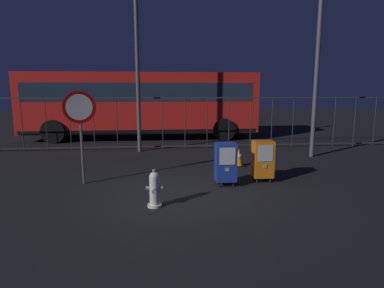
% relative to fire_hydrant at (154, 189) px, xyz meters
% --- Properties ---
extents(ground_plane, '(60.00, 60.00, 0.00)m').
position_rel_fire_hydrant_xyz_m(ground_plane, '(0.61, 0.73, -0.35)').
color(ground_plane, black).
extents(fire_hydrant, '(0.33, 0.32, 0.75)m').
position_rel_fire_hydrant_xyz_m(fire_hydrant, '(0.00, 0.00, 0.00)').
color(fire_hydrant, silver).
rests_on(fire_hydrant, ground_plane).
extents(newspaper_box_primary, '(0.48, 0.42, 1.02)m').
position_rel_fire_hydrant_xyz_m(newspaper_box_primary, '(2.62, 1.53, 0.22)').
color(newspaper_box_primary, black).
rests_on(newspaper_box_primary, ground_plane).
extents(newspaper_box_secondary, '(0.48, 0.42, 1.02)m').
position_rel_fire_hydrant_xyz_m(newspaper_box_secondary, '(1.64, 1.27, 0.22)').
color(newspaper_box_secondary, black).
rests_on(newspaper_box_secondary, ground_plane).
extents(stop_sign, '(0.71, 0.31, 2.23)m').
position_rel_fire_hydrant_xyz_m(stop_sign, '(-1.75, 1.71, 1.25)').
color(stop_sign, '#4C4F54').
rests_on(stop_sign, ground_plane).
extents(traffic_cone, '(0.36, 0.36, 0.53)m').
position_rel_fire_hydrant_xyz_m(traffic_cone, '(2.42, 3.16, -0.09)').
color(traffic_cone, black).
rests_on(traffic_cone, ground_plane).
extents(fence_barrier, '(18.03, 0.04, 2.00)m').
position_rel_fire_hydrant_xyz_m(fence_barrier, '(0.61, 6.24, 0.67)').
color(fence_barrier, '#2D2D33').
rests_on(fence_barrier, ground_plane).
extents(bus_near, '(10.51, 2.83, 3.00)m').
position_rel_fire_hydrant_xyz_m(bus_near, '(-0.78, 9.24, 1.36)').
color(bus_near, red).
rests_on(bus_near, ground_plane).
extents(street_light_near_left, '(0.32, 0.32, 6.92)m').
position_rel_fire_hydrant_xyz_m(street_light_near_left, '(5.23, 4.31, 3.67)').
color(street_light_near_left, '#4C4F54').
rests_on(street_light_near_left, ground_plane).
extents(street_light_near_right, '(0.32, 0.32, 7.02)m').
position_rel_fire_hydrant_xyz_m(street_light_near_right, '(-0.68, 5.79, 3.72)').
color(street_light_near_right, '#4C4F54').
rests_on(street_light_near_right, ground_plane).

